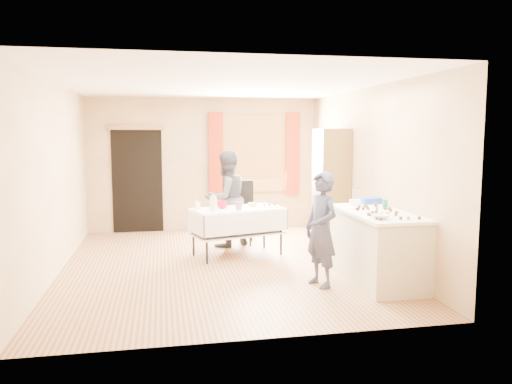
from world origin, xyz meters
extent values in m
cube|color=#9E7047|center=(0.00, 0.00, -0.01)|extent=(4.50, 5.50, 0.02)
cube|color=white|center=(0.00, 0.00, 2.61)|extent=(4.50, 5.50, 0.02)
cube|color=tan|center=(0.00, 2.76, 1.30)|extent=(4.50, 0.02, 2.60)
cube|color=tan|center=(0.00, -2.76, 1.30)|extent=(4.50, 0.02, 2.60)
cube|color=tan|center=(-2.26, 0.00, 1.30)|extent=(0.02, 5.50, 2.60)
cube|color=tan|center=(2.26, 0.00, 1.30)|extent=(0.02, 5.50, 2.60)
cube|color=olive|center=(1.00, 2.72, 1.50)|extent=(1.32, 0.06, 1.52)
cube|color=white|center=(1.00, 2.71, 1.50)|extent=(1.20, 0.02, 1.40)
cube|color=maroon|center=(0.22, 2.67, 1.50)|extent=(0.28, 0.06, 1.65)
cube|color=maroon|center=(1.78, 2.67, 1.50)|extent=(0.28, 0.06, 1.65)
cube|color=black|center=(-1.30, 2.73, 1.00)|extent=(0.95, 0.04, 2.00)
cube|color=olive|center=(-1.30, 2.70, 2.02)|extent=(1.05, 0.06, 0.08)
cube|color=brown|center=(1.99, 0.91, 0.99)|extent=(0.50, 0.60, 1.99)
cube|color=beige|center=(1.89, -1.19, 0.43)|extent=(0.72, 1.59, 0.86)
cube|color=white|center=(1.89, -1.19, 0.89)|extent=(0.79, 1.66, 0.04)
cube|color=white|center=(0.31, 0.49, 0.73)|extent=(1.51, 1.05, 0.04)
cube|color=black|center=(0.48, 1.32, 0.48)|extent=(0.54, 0.54, 0.06)
cube|color=black|center=(0.53, 1.52, 0.77)|extent=(0.45, 0.15, 0.64)
imported|color=#282D49|center=(1.11, -1.27, 0.72)|extent=(0.75, 0.69, 1.44)
imported|color=black|center=(0.23, 1.18, 0.81)|extent=(1.30, 1.27, 1.62)
cylinder|color=#139747|center=(2.08, -1.00, 0.97)|extent=(0.08, 0.08, 0.12)
imported|color=white|center=(1.68, -1.70, 0.94)|extent=(0.23, 0.23, 0.05)
cube|color=white|center=(1.82, -0.59, 0.95)|extent=(0.17, 0.14, 0.08)
cube|color=blue|center=(2.09, -0.46, 0.95)|extent=(0.33, 0.26, 0.08)
cylinder|color=silver|center=(-0.09, 0.25, 0.86)|extent=(0.15, 0.15, 0.22)
imported|color=red|center=(0.08, 0.50, 0.81)|extent=(0.29, 0.29, 0.12)
imported|color=red|center=(0.31, 0.31, 0.81)|extent=(0.24, 0.24, 0.12)
imported|color=white|center=(0.60, 0.69, 0.78)|extent=(0.28, 0.28, 0.05)
cube|color=white|center=(0.84, 0.53, 0.76)|extent=(0.32, 0.26, 0.02)
imported|color=white|center=(-0.31, 0.50, 0.83)|extent=(0.12, 0.12, 0.16)
sphere|color=#3F2314|center=(1.98, -1.82, 0.93)|extent=(0.04, 0.04, 0.04)
sphere|color=#311F0F|center=(1.81, -1.31, 0.93)|extent=(0.04, 0.04, 0.04)
sphere|color=#311F0F|center=(1.87, -0.88, 0.93)|extent=(0.04, 0.04, 0.04)
sphere|color=#311F0F|center=(2.03, -0.80, 0.93)|extent=(0.04, 0.04, 0.04)
sphere|color=#311F0F|center=(2.11, -1.84, 0.93)|extent=(0.04, 0.04, 0.04)
sphere|color=#311F0F|center=(1.75, -1.04, 0.93)|extent=(0.04, 0.04, 0.04)
sphere|color=#3F2314|center=(1.87, -0.79, 0.93)|extent=(0.04, 0.04, 0.04)
sphere|color=#311F0F|center=(1.80, -1.50, 0.93)|extent=(0.04, 0.04, 0.04)
sphere|color=#311F0F|center=(1.73, -1.38, 0.93)|extent=(0.04, 0.04, 0.04)
sphere|color=#311F0F|center=(1.66, -1.05, 0.93)|extent=(0.04, 0.04, 0.04)
sphere|color=#311F0F|center=(2.04, -1.41, 0.93)|extent=(0.04, 0.04, 0.04)
sphere|color=#311F0F|center=(1.65, -1.49, 0.93)|extent=(0.04, 0.04, 0.04)
sphere|color=#3F2314|center=(2.05, -0.77, 0.93)|extent=(0.04, 0.04, 0.04)
sphere|color=#311F0F|center=(1.68, -1.04, 0.93)|extent=(0.04, 0.04, 0.04)
sphere|color=#311F0F|center=(1.66, -1.59, 0.93)|extent=(0.04, 0.04, 0.04)
sphere|color=#311F0F|center=(2.10, -1.08, 0.93)|extent=(0.04, 0.04, 0.04)
sphere|color=#311F0F|center=(1.77, -0.85, 0.93)|extent=(0.04, 0.04, 0.04)
sphere|color=#311F0F|center=(1.62, -1.76, 0.93)|extent=(0.04, 0.04, 0.04)
sphere|color=#3F2314|center=(1.88, -1.49, 0.93)|extent=(0.04, 0.04, 0.04)
sphere|color=#311F0F|center=(1.95, -1.56, 0.93)|extent=(0.04, 0.04, 0.04)
sphere|color=#311F0F|center=(1.82, -1.04, 0.93)|extent=(0.04, 0.04, 0.04)
sphere|color=#311F0F|center=(1.89, -1.81, 0.93)|extent=(0.04, 0.04, 0.04)
sphere|color=#311F0F|center=(1.63, -1.49, 0.93)|extent=(0.04, 0.04, 0.04)
sphere|color=#311F0F|center=(1.63, -1.84, 0.93)|extent=(0.04, 0.04, 0.04)
sphere|color=#3F2314|center=(1.93, -1.06, 0.93)|extent=(0.04, 0.04, 0.04)
sphere|color=#311F0F|center=(2.04, -1.08, 0.93)|extent=(0.04, 0.04, 0.04)
sphere|color=#311F0F|center=(2.04, -1.23, 0.93)|extent=(0.04, 0.04, 0.04)
camera|label=1|loc=(-0.84, -7.12, 1.91)|focal=35.00mm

